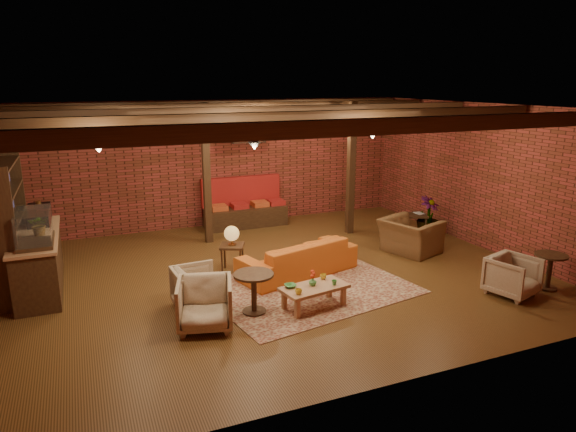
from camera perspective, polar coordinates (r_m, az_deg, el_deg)
name	(u,v)px	position (r m, az deg, el deg)	size (l,w,h in m)	color
floor	(272,276)	(10.02, -1.75, -6.66)	(10.00, 10.00, 0.00)	#38240E
ceiling	(271,108)	(9.33, -1.91, 11.94)	(10.00, 8.00, 0.02)	black
wall_back	(216,164)	(13.30, -7.96, 5.76)	(10.00, 0.02, 3.20)	maroon
wall_front	(393,265)	(6.11, 11.59, -5.33)	(10.00, 0.02, 3.20)	maroon
wall_right	(482,177)	(12.20, 20.77, 4.11)	(0.02, 8.00, 3.20)	maroon
ceiling_beams	(271,115)	(9.34, -1.90, 11.20)	(9.80, 6.40, 0.22)	black
ceiling_pipe	(244,121)	(10.86, -4.92, 10.46)	(0.12, 0.12, 9.60)	black
post_left	(207,174)	(11.82, -9.04, 4.58)	(0.16, 0.16, 3.20)	black
post_right	(351,169)	(12.50, 7.01, 5.21)	(0.16, 0.16, 3.20)	black
service_counter	(37,247)	(10.18, -26.14, -3.12)	(0.80, 2.50, 1.60)	black
plant_counter	(41,221)	(10.25, -25.79, -0.51)	(0.35, 0.39, 0.30)	#337F33
shelving_hutch	(9,226)	(10.21, -28.59, -1.03)	(0.52, 2.00, 2.40)	black
banquette	(245,207)	(13.26, -4.78, 0.97)	(2.10, 0.70, 1.00)	#A31D1B
service_sign	(249,137)	(12.51, -4.33, 8.76)	(0.86, 0.06, 0.30)	#F03A18
ceiling_spotlights	(271,127)	(9.35, -1.89, 9.86)	(6.40, 4.40, 0.28)	black
rug	(308,288)	(9.46, 2.21, -7.97)	(3.53, 2.70, 0.01)	maroon
sofa	(298,257)	(9.98, 1.08, -4.62)	(2.36, 0.92, 0.69)	#BF571A
coffee_table	(313,288)	(8.57, 2.84, -8.04)	(1.19, 0.74, 0.63)	#A9754E
side_table_lamp	(232,237)	(10.06, -6.27, -2.34)	(0.59, 0.59, 0.94)	black
round_table_left	(254,286)	(8.36, -3.81, -7.79)	(0.65, 0.65, 0.68)	black
armchair_a	(198,286)	(8.65, -9.93, -7.69)	(0.76, 0.71, 0.78)	beige
armchair_b	(205,302)	(7.99, -9.23, -9.37)	(0.82, 0.77, 0.84)	beige
armchair_right	(411,230)	(11.49, 13.47, -1.58)	(1.15, 0.75, 1.00)	brown
side_table_book	(416,216)	(12.70, 14.00, 0.02)	(0.65, 0.65, 0.58)	black
round_table_right	(550,266)	(10.40, 27.10, -4.96)	(0.56, 0.56, 0.66)	black
armchair_far	(513,274)	(9.86, 23.72, -5.95)	(0.75, 0.70, 0.77)	beige
plant_tall	(431,177)	(12.58, 15.63, 4.22)	(1.64, 1.64, 2.93)	#4C7F4C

